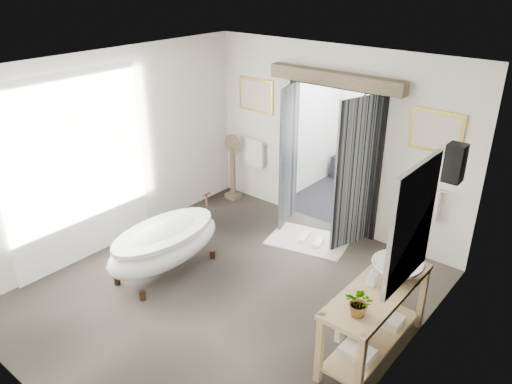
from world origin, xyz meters
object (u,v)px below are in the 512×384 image
at_px(vanity, 373,314).
at_px(rug, 308,240).
at_px(basin, 397,270).
at_px(clawfoot_tub, 165,244).

height_order(vanity, rug, vanity).
distance_m(vanity, basin, 0.55).
relative_size(rug, basin, 2.16).
xyz_separation_m(vanity, basin, (0.07, 0.32, 0.44)).
xyz_separation_m(rug, basin, (1.95, -1.27, 0.94)).
relative_size(clawfoot_tub, rug, 1.52).
distance_m(clawfoot_tub, rug, 2.27).
bearing_deg(clawfoot_tub, rug, 61.10).
xyz_separation_m(clawfoot_tub, basin, (3.03, 0.69, 0.51)).
bearing_deg(vanity, basin, 76.87).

